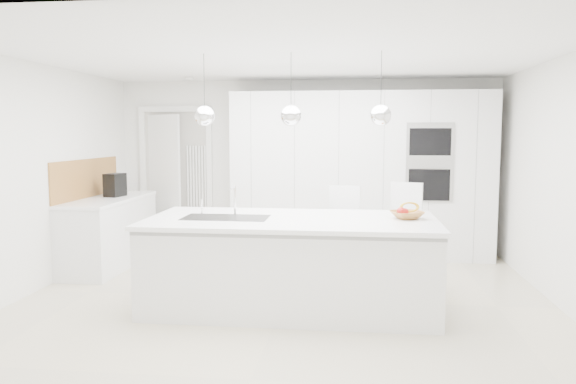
# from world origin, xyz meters

# --- Properties ---
(floor) EXTENTS (5.50, 5.50, 0.00)m
(floor) POSITION_xyz_m (0.00, 0.00, 0.00)
(floor) COLOR beige
(floor) RESTS_ON ground
(wall_back) EXTENTS (5.50, 0.00, 5.50)m
(wall_back) POSITION_xyz_m (0.00, 2.50, 1.25)
(wall_back) COLOR white
(wall_back) RESTS_ON ground
(wall_left) EXTENTS (0.00, 5.00, 5.00)m
(wall_left) POSITION_xyz_m (-2.75, 0.00, 1.25)
(wall_left) COLOR white
(wall_left) RESTS_ON ground
(ceiling) EXTENTS (5.50, 5.50, 0.00)m
(ceiling) POSITION_xyz_m (0.00, 0.00, 2.50)
(ceiling) COLOR white
(ceiling) RESTS_ON wall_back
(tall_cabinets) EXTENTS (3.60, 0.60, 2.30)m
(tall_cabinets) POSITION_xyz_m (0.80, 2.20, 1.15)
(tall_cabinets) COLOR white
(tall_cabinets) RESTS_ON floor
(oven_stack) EXTENTS (0.62, 0.04, 1.05)m
(oven_stack) POSITION_xyz_m (1.70, 1.89, 1.35)
(oven_stack) COLOR #A5A5A8
(oven_stack) RESTS_ON tall_cabinets
(doorway_frame) EXTENTS (1.11, 0.08, 2.13)m
(doorway_frame) POSITION_xyz_m (-1.95, 2.47, 1.02)
(doorway_frame) COLOR white
(doorway_frame) RESTS_ON floor
(hallway_door) EXTENTS (0.76, 0.38, 2.00)m
(hallway_door) POSITION_xyz_m (-2.20, 2.42, 1.00)
(hallway_door) COLOR white
(hallway_door) RESTS_ON floor
(radiator) EXTENTS (0.32, 0.04, 1.40)m
(radiator) POSITION_xyz_m (-1.63, 2.46, 0.85)
(radiator) COLOR white
(radiator) RESTS_ON floor
(left_base_cabinets) EXTENTS (0.60, 1.80, 0.86)m
(left_base_cabinets) POSITION_xyz_m (-2.45, 1.20, 0.43)
(left_base_cabinets) COLOR white
(left_base_cabinets) RESTS_ON floor
(left_worktop) EXTENTS (0.62, 1.82, 0.04)m
(left_worktop) POSITION_xyz_m (-2.45, 1.20, 0.88)
(left_worktop) COLOR white
(left_worktop) RESTS_ON left_base_cabinets
(oak_backsplash) EXTENTS (0.02, 1.80, 0.50)m
(oak_backsplash) POSITION_xyz_m (-2.74, 1.20, 1.15)
(oak_backsplash) COLOR #AC7940
(oak_backsplash) RESTS_ON wall_left
(island_base) EXTENTS (2.80, 1.20, 0.86)m
(island_base) POSITION_xyz_m (0.10, -0.30, 0.43)
(island_base) COLOR white
(island_base) RESTS_ON floor
(island_worktop) EXTENTS (2.84, 1.40, 0.04)m
(island_worktop) POSITION_xyz_m (0.10, -0.25, 0.88)
(island_worktop) COLOR white
(island_worktop) RESTS_ON island_base
(island_sink) EXTENTS (0.84, 0.44, 0.18)m
(island_sink) POSITION_xyz_m (-0.55, -0.30, 0.82)
(island_sink) COLOR #3F3F42
(island_sink) RESTS_ON island_worktop
(island_tap) EXTENTS (0.02, 0.02, 0.30)m
(island_tap) POSITION_xyz_m (-0.50, -0.10, 1.05)
(island_tap) COLOR white
(island_tap) RESTS_ON island_worktop
(pendant_left) EXTENTS (0.20, 0.20, 0.20)m
(pendant_left) POSITION_xyz_m (-0.75, -0.30, 1.90)
(pendant_left) COLOR white
(pendant_left) RESTS_ON ceiling
(pendant_mid) EXTENTS (0.20, 0.20, 0.20)m
(pendant_mid) POSITION_xyz_m (0.10, -0.30, 1.90)
(pendant_mid) COLOR white
(pendant_mid) RESTS_ON ceiling
(pendant_right) EXTENTS (0.20, 0.20, 0.20)m
(pendant_right) POSITION_xyz_m (0.95, -0.30, 1.90)
(pendant_right) COLOR white
(pendant_right) RESTS_ON ceiling
(fruit_bowl) EXTENTS (0.40, 0.40, 0.08)m
(fruit_bowl) POSITION_xyz_m (1.23, -0.16, 0.94)
(fruit_bowl) COLOR #AC7940
(fruit_bowl) RESTS_ON island_worktop
(espresso_machine) EXTENTS (0.23, 0.31, 0.30)m
(espresso_machine) POSITION_xyz_m (-2.43, 1.37, 1.05)
(espresso_machine) COLOR black
(espresso_machine) RESTS_ON left_worktop
(bar_stool_left) EXTENTS (0.45, 0.57, 1.13)m
(bar_stool_left) POSITION_xyz_m (0.61, 0.55, 0.56)
(bar_stool_left) COLOR white
(bar_stool_left) RESTS_ON floor
(bar_stool_right) EXTENTS (0.54, 0.63, 1.16)m
(bar_stool_right) POSITION_xyz_m (1.31, 0.67, 0.58)
(bar_stool_right) COLOR white
(bar_stool_right) RESTS_ON floor
(apple_a) EXTENTS (0.09, 0.09, 0.09)m
(apple_a) POSITION_xyz_m (1.17, -0.20, 0.97)
(apple_a) COLOR red
(apple_a) RESTS_ON fruit_bowl
(apple_b) EXTENTS (0.08, 0.08, 0.08)m
(apple_b) POSITION_xyz_m (1.20, -0.17, 0.97)
(apple_b) COLOR red
(apple_b) RESTS_ON fruit_bowl
(apple_c) EXTENTS (0.07, 0.07, 0.07)m
(apple_c) POSITION_xyz_m (1.18, -0.20, 0.96)
(apple_c) COLOR red
(apple_c) RESTS_ON fruit_bowl
(banana_bunch) EXTENTS (0.23, 0.17, 0.21)m
(banana_bunch) POSITION_xyz_m (1.25, -0.15, 1.01)
(banana_bunch) COLOR gold
(banana_bunch) RESTS_ON fruit_bowl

